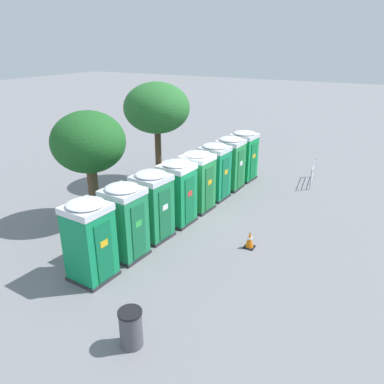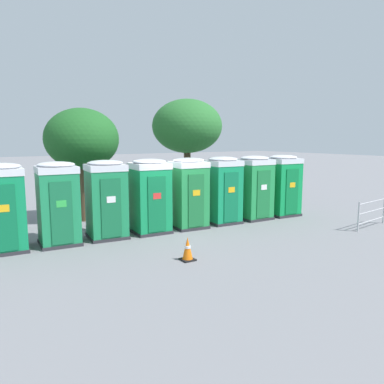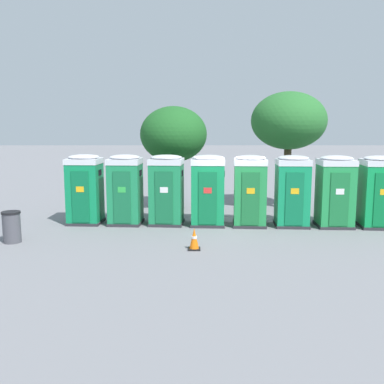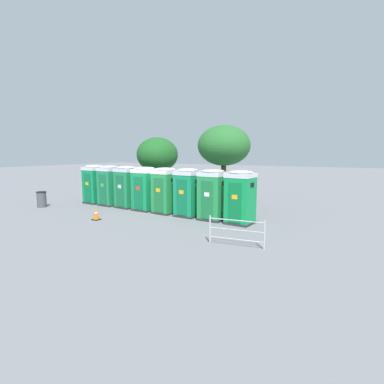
% 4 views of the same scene
% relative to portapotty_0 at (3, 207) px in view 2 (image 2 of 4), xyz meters
% --- Properties ---
extents(ground_plane, '(120.00, 120.00, 0.00)m').
position_rel_portapotty_0_xyz_m(ground_plane, '(5.27, -0.03, -1.28)').
color(ground_plane, slate).
extents(portapotty_0, '(1.26, 1.26, 2.54)m').
position_rel_portapotty_0_xyz_m(portapotty_0, '(0.00, 0.00, 0.00)').
color(portapotty_0, '#2D2D33').
rests_on(portapotty_0, ground).
extents(portapotty_1, '(1.25, 1.27, 2.54)m').
position_rel_portapotty_0_xyz_m(portapotty_1, '(1.50, -0.11, 0.00)').
color(portapotty_1, '#2D2D33').
rests_on(portapotty_1, ground).
extents(portapotty_2, '(1.31, 1.31, 2.54)m').
position_rel_portapotty_0_xyz_m(portapotty_2, '(3.00, -0.16, -0.00)').
color(portapotty_2, '#2D2D33').
rests_on(portapotty_2, ground).
extents(portapotty_3, '(1.27, 1.25, 2.54)m').
position_rel_portapotty_0_xyz_m(portapotty_3, '(4.50, -0.29, -0.00)').
color(portapotty_3, '#2D2D33').
rests_on(portapotty_3, ground).
extents(portapotty_4, '(1.26, 1.28, 2.54)m').
position_rel_portapotty_0_xyz_m(portapotty_4, '(6.00, -0.39, 0.00)').
color(portapotty_4, '#2D2D33').
rests_on(portapotty_4, ground).
extents(portapotty_5, '(1.25, 1.27, 2.54)m').
position_rel_portapotty_0_xyz_m(portapotty_5, '(7.50, -0.44, 0.00)').
color(portapotty_5, '#2D2D33').
rests_on(portapotty_5, ground).
extents(portapotty_6, '(1.27, 1.24, 2.54)m').
position_rel_portapotty_0_xyz_m(portapotty_6, '(9.00, -0.55, -0.00)').
color(portapotty_6, '#2D2D33').
rests_on(portapotty_6, ground).
extents(portapotty_7, '(1.31, 1.29, 2.54)m').
position_rel_portapotty_0_xyz_m(portapotty_7, '(10.50, -0.65, -0.00)').
color(portapotty_7, '#2D2D33').
rests_on(portapotty_7, ground).
extents(street_tree_0, '(2.81, 2.81, 4.37)m').
position_rel_portapotty_0_xyz_m(street_tree_0, '(3.15, 2.77, 1.88)').
color(street_tree_0, brown).
rests_on(street_tree_0, ground).
extents(street_tree_1, '(3.18, 3.18, 4.99)m').
position_rel_portapotty_0_xyz_m(street_tree_1, '(8.02, 2.95, 2.46)').
color(street_tree_1, '#4C3826').
rests_on(street_tree_1, ground).
extents(traffic_cone, '(0.36, 0.36, 0.64)m').
position_rel_portapotty_0_xyz_m(traffic_cone, '(3.99, -3.54, -0.97)').
color(traffic_cone, black).
rests_on(traffic_cone, ground).
extents(event_barrier, '(2.04, 0.31, 1.05)m').
position_rel_portapotty_0_xyz_m(event_barrier, '(11.64, -3.98, -0.72)').
color(event_barrier, '#B7B7BC').
rests_on(event_barrier, ground).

